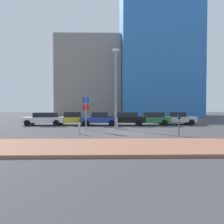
{
  "coord_description": "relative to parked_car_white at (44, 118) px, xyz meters",
  "views": [
    {
      "loc": [
        -1.79,
        -15.86,
        2.09
      ],
      "look_at": [
        -1.41,
        2.41,
        1.59
      ],
      "focal_mm": 32.24,
      "sensor_mm": 36.0,
      "label": 1
    }
  ],
  "objects": [
    {
      "name": "parked_car_yellow",
      "position": [
        3.06,
        0.3,
        -0.01
      ],
      "size": [
        4.19,
        2.1,
        1.48
      ],
      "color": "gold",
      "rests_on": "ground"
    },
    {
      "name": "building_colorful_midrise",
      "position": [
        18.46,
        23.6,
        14.53
      ],
      "size": [
        16.62,
        13.04,
        30.57
      ],
      "primitive_type": "cube",
      "color": "#3372BF",
      "rests_on": "ground"
    },
    {
      "name": "ground_plane",
      "position": [
        8.9,
        -6.77,
        -0.75
      ],
      "size": [
        120.0,
        120.0,
        0.0
      ],
      "primitive_type": "plane",
      "color": "#424244"
    },
    {
      "name": "parking_sign_post",
      "position": [
        5.2,
        -5.08,
        1.1
      ],
      "size": [
        0.6,
        0.1,
        2.95
      ],
      "color": "gray",
      "rests_on": "ground"
    },
    {
      "name": "building_under_construction",
      "position": [
        2.68,
        28.76,
        8.28
      ],
      "size": [
        14.75,
        14.89,
        18.07
      ],
      "primitive_type": "cube",
      "color": "gray",
      "rests_on": "ground"
    },
    {
      "name": "parked_car_black",
      "position": [
        9.12,
        -0.21,
        0.02
      ],
      "size": [
        4.4,
        2.13,
        1.44
      ],
      "color": "black",
      "rests_on": "ground"
    },
    {
      "name": "parked_car_white",
      "position": [
        0.0,
        0.0,
        0.0
      ],
      "size": [
        4.59,
        2.24,
        1.41
      ],
      "color": "white",
      "rests_on": "ground"
    },
    {
      "name": "parked_car_green",
      "position": [
        11.98,
        -0.18,
        0.01
      ],
      "size": [
        4.16,
        2.04,
        1.45
      ],
      "color": "#237238",
      "rests_on": "ground"
    },
    {
      "name": "traffic_bollard_near",
      "position": [
        4.96,
        -7.54,
        -0.31
      ],
      "size": [
        0.15,
        0.15,
        0.88
      ],
      "primitive_type": "cylinder",
      "color": "#B7B7BC",
      "rests_on": "ground"
    },
    {
      "name": "street_lamp",
      "position": [
        7.86,
        -4.05,
        3.58
      ],
      "size": [
        0.7,
        0.36,
        7.41
      ],
      "color": "gray",
      "rests_on": "ground"
    },
    {
      "name": "traffic_bollard_mid",
      "position": [
        7.95,
        -3.79,
        -0.23
      ],
      "size": [
        0.17,
        0.17,
        1.04
      ],
      "primitive_type": "cylinder",
      "color": "#B7B7BC",
      "rests_on": "ground"
    },
    {
      "name": "parked_car_blue",
      "position": [
        6.16,
        -0.26,
        -0.01
      ],
      "size": [
        4.05,
        2.01,
        1.45
      ],
      "color": "#1E389E",
      "rests_on": "ground"
    },
    {
      "name": "sidewalk_brick",
      "position": [
        8.9,
        -12.53,
        -0.68
      ],
      "size": [
        40.0,
        4.13,
        0.14
      ],
      "primitive_type": "cube",
      "color": "#9E664C",
      "rests_on": "ground"
    },
    {
      "name": "parking_meter",
      "position": [
        12.24,
        -8.29,
        0.2
      ],
      "size": [
        0.18,
        0.14,
        1.47
      ],
      "color": "#4C4C51",
      "rests_on": "ground"
    },
    {
      "name": "parked_car_silver",
      "position": [
        15.0,
        0.33,
        -0.02
      ],
      "size": [
        4.35,
        2.11,
        1.45
      ],
      "color": "#B7BABF",
      "rests_on": "ground"
    }
  ]
}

